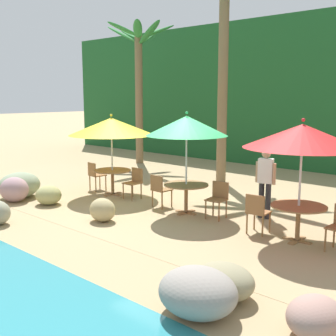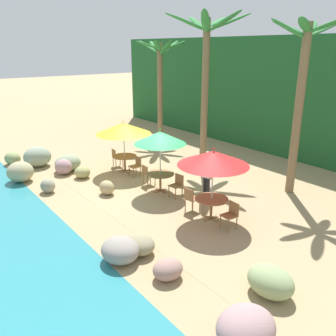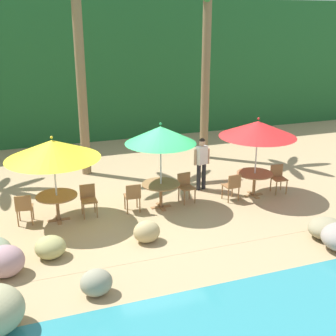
{
  "view_description": "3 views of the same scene",
  "coord_description": "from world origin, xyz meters",
  "px_view_note": "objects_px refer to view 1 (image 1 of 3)",
  "views": [
    {
      "loc": [
        6.8,
        -7.88,
        2.89
      ],
      "look_at": [
        -0.69,
        0.46,
        0.99
      ],
      "focal_mm": 45.61,
      "sensor_mm": 36.0,
      "label": 1
    },
    {
      "loc": [
        10.92,
        -7.72,
        5.44
      ],
      "look_at": [
        0.57,
        0.23,
        1.02
      ],
      "focal_mm": 38.27,
      "sensor_mm": 36.0,
      "label": 2
    },
    {
      "loc": [
        -3.51,
        -11.05,
        5.26
      ],
      "look_at": [
        0.57,
        0.36,
        1.09
      ],
      "focal_mm": 47.1,
      "sensor_mm": 36.0,
      "label": 3
    }
  ],
  "objects_px": {
    "chair_red_inland": "(257,211)",
    "palm_tree_second": "(223,36)",
    "chair_green_seaward": "(218,197)",
    "palm_tree_nearest": "(139,69)",
    "dining_table_red": "(298,212)",
    "dining_table_yellow": "(112,174)",
    "dining_table_green": "(186,189)",
    "umbrella_green": "(187,126)",
    "chair_yellow_inland": "(95,174)",
    "waiter_in_white": "(265,178)",
    "chair_green_inland": "(160,188)",
    "chair_yellow_seaward": "(134,181)",
    "umbrella_red": "(302,136)",
    "umbrella_yellow": "(111,126)"
  },
  "relations": [
    {
      "from": "chair_red_inland",
      "to": "palm_tree_second",
      "type": "height_order",
      "value": "palm_tree_second"
    },
    {
      "from": "chair_red_inland",
      "to": "chair_green_seaward",
      "type": "bearing_deg",
      "value": 160.69
    },
    {
      "from": "chair_red_inland",
      "to": "palm_tree_nearest",
      "type": "distance_m",
      "value": 10.77
    },
    {
      "from": "dining_table_red",
      "to": "dining_table_yellow",
      "type": "bearing_deg",
      "value": 177.73
    },
    {
      "from": "dining_table_green",
      "to": "umbrella_green",
      "type": "bearing_deg",
      "value": 180.0
    },
    {
      "from": "chair_yellow_inland",
      "to": "dining_table_red",
      "type": "distance_m",
      "value": 6.76
    },
    {
      "from": "dining_table_red",
      "to": "palm_tree_second",
      "type": "distance_m",
      "value": 7.24
    },
    {
      "from": "chair_green_seaward",
      "to": "waiter_in_white",
      "type": "distance_m",
      "value": 1.2
    },
    {
      "from": "chair_yellow_inland",
      "to": "chair_green_seaward",
      "type": "xyz_separation_m",
      "value": [
        4.6,
        0.04,
        0.0
      ]
    },
    {
      "from": "dining_table_red",
      "to": "chair_red_inland",
      "type": "bearing_deg",
      "value": -169.04
    },
    {
      "from": "chair_green_seaward",
      "to": "chair_green_inland",
      "type": "relative_size",
      "value": 1.0
    },
    {
      "from": "chair_red_inland",
      "to": "dining_table_red",
      "type": "bearing_deg",
      "value": 10.96
    },
    {
      "from": "umbrella_green",
      "to": "palm_tree_second",
      "type": "xyz_separation_m",
      "value": [
        -1.54,
        3.69,
        2.61
      ]
    },
    {
      "from": "chair_yellow_seaward",
      "to": "chair_yellow_inland",
      "type": "relative_size",
      "value": 1.0
    },
    {
      "from": "chair_yellow_seaward",
      "to": "umbrella_red",
      "type": "distance_m",
      "value": 5.31
    },
    {
      "from": "umbrella_red",
      "to": "waiter_in_white",
      "type": "bearing_deg",
      "value": 142.21
    },
    {
      "from": "dining_table_yellow",
      "to": "palm_tree_nearest",
      "type": "bearing_deg",
      "value": 128.07
    },
    {
      "from": "chair_green_inland",
      "to": "umbrella_green",
      "type": "bearing_deg",
      "value": 3.39
    },
    {
      "from": "dining_table_green",
      "to": "dining_table_yellow",
      "type": "bearing_deg",
      "value": 177.7
    },
    {
      "from": "palm_tree_second",
      "to": "umbrella_green",
      "type": "bearing_deg",
      "value": -67.29
    },
    {
      "from": "chair_yellow_seaward",
      "to": "dining_table_green",
      "type": "bearing_deg",
      "value": -5.47
    },
    {
      "from": "chair_yellow_seaward",
      "to": "umbrella_green",
      "type": "xyz_separation_m",
      "value": [
        2.06,
        -0.2,
        1.66
      ]
    },
    {
      "from": "palm_tree_second",
      "to": "palm_tree_nearest",
      "type": "bearing_deg",
      "value": 166.87
    },
    {
      "from": "palm_tree_nearest",
      "to": "chair_green_inland",
      "type": "bearing_deg",
      "value": -40.44
    },
    {
      "from": "dining_table_red",
      "to": "waiter_in_white",
      "type": "height_order",
      "value": "waiter_in_white"
    },
    {
      "from": "chair_red_inland",
      "to": "waiter_in_white",
      "type": "height_order",
      "value": "waiter_in_white"
    },
    {
      "from": "chair_green_inland",
      "to": "palm_tree_second",
      "type": "distance_m",
      "value": 5.72
    },
    {
      "from": "umbrella_yellow",
      "to": "palm_tree_nearest",
      "type": "relative_size",
      "value": 0.42
    },
    {
      "from": "dining_table_green",
      "to": "waiter_in_white",
      "type": "bearing_deg",
      "value": 28.65
    },
    {
      "from": "palm_tree_nearest",
      "to": "waiter_in_white",
      "type": "height_order",
      "value": "palm_tree_nearest"
    },
    {
      "from": "dining_table_red",
      "to": "umbrella_green",
      "type": "bearing_deg",
      "value": 177.76
    },
    {
      "from": "chair_green_seaward",
      "to": "palm_tree_second",
      "type": "distance_m",
      "value": 6.01
    },
    {
      "from": "dining_table_yellow",
      "to": "chair_green_seaward",
      "type": "xyz_separation_m",
      "value": [
        3.74,
        0.07,
        -0.1
      ]
    },
    {
      "from": "dining_table_green",
      "to": "chair_green_seaward",
      "type": "relative_size",
      "value": 1.26
    },
    {
      "from": "umbrella_yellow",
      "to": "dining_table_green",
      "type": "distance_m",
      "value": 3.23
    },
    {
      "from": "dining_table_yellow",
      "to": "chair_yellow_inland",
      "type": "xyz_separation_m",
      "value": [
        -0.85,
        0.03,
        -0.1
      ]
    },
    {
      "from": "chair_yellow_inland",
      "to": "palm_tree_second",
      "type": "relative_size",
      "value": 0.13
    },
    {
      "from": "dining_table_red",
      "to": "chair_red_inland",
      "type": "relative_size",
      "value": 1.26
    },
    {
      "from": "chair_green_seaward",
      "to": "chair_yellow_inland",
      "type": "bearing_deg",
      "value": -179.56
    },
    {
      "from": "chair_yellow_seaward",
      "to": "waiter_in_white",
      "type": "distance_m",
      "value": 3.82
    },
    {
      "from": "umbrella_yellow",
      "to": "chair_green_seaward",
      "type": "relative_size",
      "value": 2.84
    },
    {
      "from": "dining_table_green",
      "to": "umbrella_red",
      "type": "distance_m",
      "value": 3.35
    },
    {
      "from": "dining_table_green",
      "to": "chair_green_seaward",
      "type": "xyz_separation_m",
      "value": [
        0.84,
        0.18,
        -0.1
      ]
    },
    {
      "from": "umbrella_red",
      "to": "dining_table_red",
      "type": "bearing_deg",
      "value": -165.96
    },
    {
      "from": "chair_yellow_inland",
      "to": "umbrella_red",
      "type": "xyz_separation_m",
      "value": [
        6.75,
        -0.26,
        1.61
      ]
    },
    {
      "from": "dining_table_green",
      "to": "chair_red_inland",
      "type": "distance_m",
      "value": 2.17
    },
    {
      "from": "chair_yellow_inland",
      "to": "waiter_in_white",
      "type": "xyz_separation_m",
      "value": [
        5.43,
        0.76,
        0.47
      ]
    },
    {
      "from": "umbrella_yellow",
      "to": "dining_table_yellow",
      "type": "height_order",
      "value": "umbrella_yellow"
    },
    {
      "from": "dining_table_green",
      "to": "chair_yellow_inland",
      "type": "bearing_deg",
      "value": 177.76
    },
    {
      "from": "chair_yellow_inland",
      "to": "chair_green_inland",
      "type": "xyz_separation_m",
      "value": [
        2.91,
        -0.2,
        0.0
      ]
    }
  ]
}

